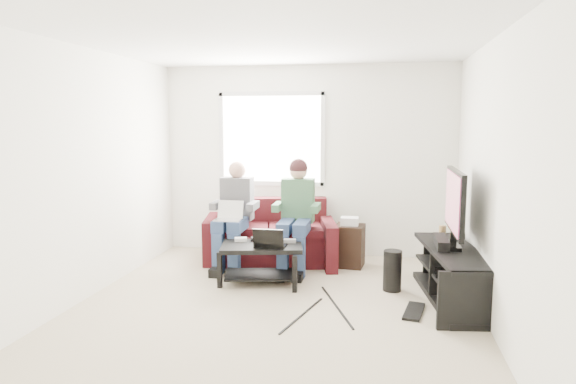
% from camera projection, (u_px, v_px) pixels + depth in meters
% --- Properties ---
extents(floor, '(4.50, 4.50, 0.00)m').
position_uv_depth(floor, '(274.00, 310.00, 5.06)').
color(floor, beige).
rests_on(floor, ground).
extents(ceiling, '(4.50, 4.50, 0.00)m').
position_uv_depth(ceiling, '(273.00, 38.00, 4.70)').
color(ceiling, white).
rests_on(ceiling, wall_back).
extents(wall_back, '(4.50, 0.00, 4.50)m').
position_uv_depth(wall_back, '(307.00, 161.00, 7.08)').
color(wall_back, white).
rests_on(wall_back, floor).
extents(wall_front, '(4.50, 0.00, 4.50)m').
position_uv_depth(wall_front, '(184.00, 226.00, 2.69)').
color(wall_front, white).
rests_on(wall_front, floor).
extents(wall_left, '(0.00, 4.50, 4.50)m').
position_uv_depth(wall_left, '(82.00, 175.00, 5.24)').
color(wall_left, white).
rests_on(wall_left, floor).
extents(wall_right, '(0.00, 4.50, 4.50)m').
position_uv_depth(wall_right, '(494.00, 183.00, 4.53)').
color(wall_right, white).
rests_on(wall_right, floor).
extents(window, '(1.48, 0.04, 1.28)m').
position_uv_depth(window, '(271.00, 139.00, 7.11)').
color(window, white).
rests_on(window, wall_back).
extents(sofa, '(1.90, 1.10, 0.81)m').
position_uv_depth(sofa, '(270.00, 239.00, 6.78)').
color(sofa, '#421018').
rests_on(sofa, floor).
extents(person_left, '(0.40, 0.70, 1.33)m').
position_uv_depth(person_left, '(234.00, 210.00, 6.50)').
color(person_left, '#324C70').
rests_on(person_left, sofa).
extents(person_right, '(0.40, 0.71, 1.38)m').
position_uv_depth(person_right, '(296.00, 207.00, 6.37)').
color(person_right, '#324C70').
rests_on(person_right, sofa).
extents(laptop_silver, '(0.37, 0.30, 0.24)m').
position_uv_depth(laptop_silver, '(229.00, 215.00, 6.28)').
color(laptop_silver, silver).
rests_on(laptop_silver, person_left).
extents(coffee_table, '(1.00, 0.72, 0.45)m').
position_uv_depth(coffee_table, '(262.00, 255.00, 5.85)').
color(coffee_table, black).
rests_on(coffee_table, floor).
extents(laptop_black, '(0.40, 0.33, 0.24)m').
position_uv_depth(laptop_black, '(270.00, 236.00, 5.72)').
color(laptop_black, black).
rests_on(laptop_black, coffee_table).
extents(controller_a, '(0.16, 0.13, 0.04)m').
position_uv_depth(controller_a, '(241.00, 239.00, 6.00)').
color(controller_a, silver).
rests_on(controller_a, coffee_table).
extents(controller_b, '(0.16, 0.13, 0.04)m').
position_uv_depth(controller_b, '(257.00, 239.00, 6.02)').
color(controller_b, black).
rests_on(controller_b, coffee_table).
extents(controller_c, '(0.15, 0.11, 0.04)m').
position_uv_depth(controller_c, '(290.00, 241.00, 5.92)').
color(controller_c, gray).
rests_on(controller_c, coffee_table).
extents(tv_stand, '(0.71, 1.69, 0.54)m').
position_uv_depth(tv_stand, '(453.00, 278.00, 5.30)').
color(tv_stand, black).
rests_on(tv_stand, floor).
extents(tv, '(0.12, 1.10, 0.81)m').
position_uv_depth(tv, '(455.00, 204.00, 5.29)').
color(tv, black).
rests_on(tv, tv_stand).
extents(soundbar, '(0.12, 0.50, 0.10)m').
position_uv_depth(soundbar, '(441.00, 242.00, 5.37)').
color(soundbar, black).
rests_on(soundbar, tv_stand).
extents(drink_cup, '(0.08, 0.08, 0.12)m').
position_uv_depth(drink_cup, '(442.00, 231.00, 5.87)').
color(drink_cup, '#9B7442').
rests_on(drink_cup, tv_stand).
extents(console_white, '(0.30, 0.22, 0.06)m').
position_uv_depth(console_white, '(459.00, 283.00, 4.90)').
color(console_white, silver).
rests_on(console_white, tv_stand).
extents(console_grey, '(0.34, 0.26, 0.08)m').
position_uv_depth(console_grey, '(450.00, 262.00, 5.58)').
color(console_grey, gray).
rests_on(console_grey, tv_stand).
extents(console_black, '(0.38, 0.30, 0.07)m').
position_uv_depth(console_black, '(454.00, 272.00, 5.24)').
color(console_black, black).
rests_on(console_black, tv_stand).
extents(subwoofer, '(0.20, 0.20, 0.45)m').
position_uv_depth(subwoofer, '(392.00, 271.00, 5.60)').
color(subwoofer, black).
rests_on(subwoofer, floor).
extents(keyboard_floor, '(0.25, 0.50, 0.03)m').
position_uv_depth(keyboard_floor, '(414.00, 311.00, 4.98)').
color(keyboard_floor, black).
rests_on(keyboard_floor, floor).
extents(end_table, '(0.36, 0.36, 0.64)m').
position_uv_depth(end_table, '(349.00, 244.00, 6.55)').
color(end_table, black).
rests_on(end_table, floor).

